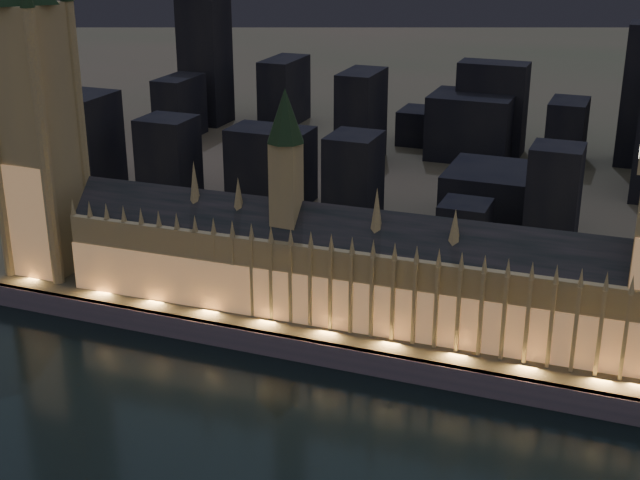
% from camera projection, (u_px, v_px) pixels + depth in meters
% --- Properties ---
extents(ground_plane, '(2000.00, 2000.00, 0.00)m').
position_uv_depth(ground_plane, '(236.00, 422.00, 260.22)').
color(ground_plane, black).
rests_on(ground_plane, ground).
extents(north_bank, '(2000.00, 960.00, 8.00)m').
position_uv_depth(north_bank, '(525.00, 85.00, 711.35)').
color(north_bank, '#3C4A32').
rests_on(north_bank, ground).
extents(embankment_wall, '(2000.00, 2.50, 8.00)m').
position_uv_depth(embankment_wall, '(291.00, 348.00, 294.47)').
color(embankment_wall, '#444153').
rests_on(embankment_wall, ground).
extents(palace_of_westminster, '(202.00, 24.79, 78.00)m').
position_uv_depth(palace_of_westminster, '(339.00, 267.00, 301.40)').
color(palace_of_westminster, gray).
rests_on(palace_of_westminster, north_bank).
extents(victoria_tower, '(31.68, 31.68, 130.79)m').
position_uv_depth(victoria_tower, '(34.00, 103.00, 325.14)').
color(victoria_tower, gray).
rests_on(victoria_tower, north_bank).
extents(city_backdrop, '(460.79, 215.63, 78.56)m').
position_uv_depth(city_backdrop, '(524.00, 135.00, 450.27)').
color(city_backdrop, black).
rests_on(city_backdrop, north_bank).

